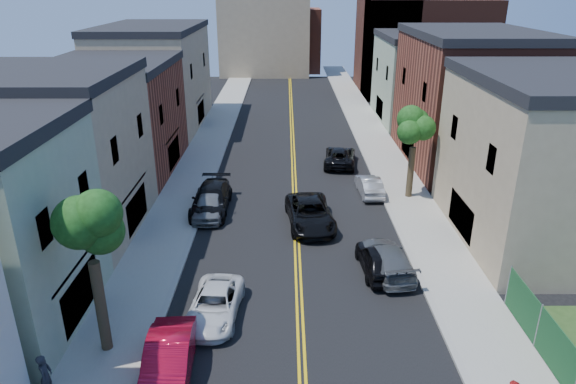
{
  "coord_description": "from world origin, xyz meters",
  "views": [
    {
      "loc": [
        -0.61,
        -3.05,
        13.91
      ],
      "look_at": [
        -0.5,
        26.2,
        2.0
      ],
      "focal_mm": 32.13,
      "sensor_mm": 36.0,
      "label": 1
    }
  ],
  "objects_px": {
    "grey_car_right": "(387,258)",
    "silver_car_right": "(369,186)",
    "black_car_left": "(211,199)",
    "pedestrian_left": "(46,377)",
    "white_pickup": "(215,304)",
    "black_car_right": "(378,259)",
    "red_sedan": "(168,361)",
    "dark_car_right_far": "(340,156)",
    "grey_car_left": "(210,204)",
    "black_suv_lane": "(310,213)"
  },
  "relations": [
    {
      "from": "grey_car_right",
      "to": "pedestrian_left",
      "type": "bearing_deg",
      "value": 25.8
    },
    {
      "from": "white_pickup",
      "to": "black_car_left",
      "type": "distance_m",
      "value": 11.79
    },
    {
      "from": "white_pickup",
      "to": "pedestrian_left",
      "type": "relative_size",
      "value": 2.59
    },
    {
      "from": "red_sedan",
      "to": "grey_car_left",
      "type": "xyz_separation_m",
      "value": [
        -0.46,
        14.7,
        -0.0
      ]
    },
    {
      "from": "grey_car_right",
      "to": "black_car_right",
      "type": "height_order",
      "value": "black_car_right"
    },
    {
      "from": "black_car_right",
      "to": "grey_car_right",
      "type": "bearing_deg",
      "value": -170.53
    },
    {
      "from": "grey_car_left",
      "to": "black_car_left",
      "type": "bearing_deg",
      "value": 89.87
    },
    {
      "from": "grey_car_left",
      "to": "silver_car_right",
      "type": "distance_m",
      "value": 11.32
    },
    {
      "from": "dark_car_right_far",
      "to": "grey_car_left",
      "type": "bearing_deg",
      "value": 54.5
    },
    {
      "from": "silver_car_right",
      "to": "white_pickup",
      "type": "bearing_deg",
      "value": 54.76
    },
    {
      "from": "grey_car_left",
      "to": "grey_car_right",
      "type": "distance_m",
      "value": 12.2
    },
    {
      "from": "red_sedan",
      "to": "pedestrian_left",
      "type": "xyz_separation_m",
      "value": [
        -4.06,
        -1.08,
        0.25
      ]
    },
    {
      "from": "white_pickup",
      "to": "black_suv_lane",
      "type": "height_order",
      "value": "black_suv_lane"
    },
    {
      "from": "grey_car_left",
      "to": "grey_car_right",
      "type": "relative_size",
      "value": 0.92
    },
    {
      "from": "black_suv_lane",
      "to": "grey_car_left",
      "type": "bearing_deg",
      "value": 161.57
    },
    {
      "from": "dark_car_right_far",
      "to": "silver_car_right",
      "type": "bearing_deg",
      "value": 110.13
    },
    {
      "from": "red_sedan",
      "to": "black_suv_lane",
      "type": "distance_m",
      "value": 14.5
    },
    {
      "from": "black_car_left",
      "to": "silver_car_right",
      "type": "xyz_separation_m",
      "value": [
        10.75,
        2.72,
        -0.16
      ]
    },
    {
      "from": "red_sedan",
      "to": "grey_car_left",
      "type": "distance_m",
      "value": 14.7
    },
    {
      "from": "black_car_right",
      "to": "pedestrian_left",
      "type": "relative_size",
      "value": 2.44
    },
    {
      "from": "grey_car_right",
      "to": "black_car_left",
      "type": "bearing_deg",
      "value": -44.73
    },
    {
      "from": "white_pickup",
      "to": "dark_car_right_far",
      "type": "bearing_deg",
      "value": 74.32
    },
    {
      "from": "black_suv_lane",
      "to": "black_car_right",
      "type": "bearing_deg",
      "value": -65.31
    },
    {
      "from": "black_car_right",
      "to": "black_car_left",
      "type": "bearing_deg",
      "value": -43.32
    },
    {
      "from": "white_pickup",
      "to": "dark_car_right_far",
      "type": "height_order",
      "value": "dark_car_right_far"
    },
    {
      "from": "white_pickup",
      "to": "black_suv_lane",
      "type": "bearing_deg",
      "value": 68.07
    },
    {
      "from": "red_sedan",
      "to": "dark_car_right_far",
      "type": "xyz_separation_m",
      "value": [
        8.84,
        24.68,
        -0.06
      ]
    },
    {
      "from": "white_pickup",
      "to": "pedestrian_left",
      "type": "height_order",
      "value": "pedestrian_left"
    },
    {
      "from": "grey_car_right",
      "to": "dark_car_right_far",
      "type": "distance_m",
      "value": 16.9
    },
    {
      "from": "grey_car_right",
      "to": "silver_car_right",
      "type": "xyz_separation_m",
      "value": [
        0.68,
        10.44,
        -0.06
      ]
    },
    {
      "from": "black_car_left",
      "to": "black_suv_lane",
      "type": "relative_size",
      "value": 0.99
    },
    {
      "from": "black_car_left",
      "to": "grey_car_right",
      "type": "distance_m",
      "value": 12.69
    },
    {
      "from": "white_pickup",
      "to": "grey_car_right",
      "type": "height_order",
      "value": "grey_car_right"
    },
    {
      "from": "black_car_right",
      "to": "dark_car_right_far",
      "type": "bearing_deg",
      "value": -93.08
    },
    {
      "from": "white_pickup",
      "to": "silver_car_right",
      "type": "relative_size",
      "value": 1.14
    },
    {
      "from": "dark_car_right_far",
      "to": "pedestrian_left",
      "type": "height_order",
      "value": "pedestrian_left"
    },
    {
      "from": "red_sedan",
      "to": "black_suv_lane",
      "type": "height_order",
      "value": "black_suv_lane"
    },
    {
      "from": "black_car_right",
      "to": "red_sedan",
      "type": "bearing_deg",
      "value": 35.92
    },
    {
      "from": "black_suv_lane",
      "to": "grey_car_right",
      "type": "bearing_deg",
      "value": -61.42
    },
    {
      "from": "black_car_left",
      "to": "black_suv_lane",
      "type": "height_order",
      "value": "black_car_left"
    },
    {
      "from": "pedestrian_left",
      "to": "grey_car_right",
      "type": "bearing_deg",
      "value": -66.53
    },
    {
      "from": "black_car_left",
      "to": "black_car_right",
      "type": "xyz_separation_m",
      "value": [
        9.61,
        -7.84,
        -0.08
      ]
    },
    {
      "from": "grey_car_left",
      "to": "grey_car_right",
      "type": "xyz_separation_m",
      "value": [
        10.07,
        -6.9,
        -0.06
      ]
    },
    {
      "from": "dark_car_right_far",
      "to": "black_suv_lane",
      "type": "xyz_separation_m",
      "value": [
        -2.95,
        -11.42,
        0.07
      ]
    },
    {
      "from": "black_car_left",
      "to": "pedestrian_left",
      "type": "xyz_separation_m",
      "value": [
        -3.6,
        -16.61,
        0.22
      ]
    },
    {
      "from": "white_pickup",
      "to": "black_car_right",
      "type": "relative_size",
      "value": 1.06
    },
    {
      "from": "grey_car_left",
      "to": "black_suv_lane",
      "type": "xyz_separation_m",
      "value": [
        6.35,
        -1.44,
        0.01
      ]
    },
    {
      "from": "red_sedan",
      "to": "black_car_right",
      "type": "relative_size",
      "value": 1.1
    },
    {
      "from": "red_sedan",
      "to": "dark_car_right_far",
      "type": "distance_m",
      "value": 26.21
    },
    {
      "from": "dark_car_right_far",
      "to": "pedestrian_left",
      "type": "distance_m",
      "value": 28.82
    }
  ]
}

